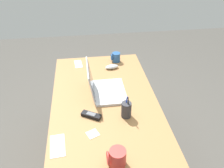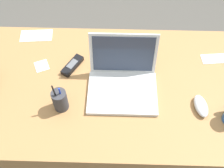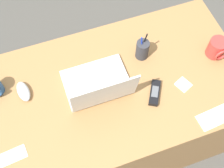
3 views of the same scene
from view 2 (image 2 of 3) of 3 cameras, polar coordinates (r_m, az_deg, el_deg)
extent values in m
plane|color=#4C4944|center=(2.01, -1.02, -12.36)|extent=(6.00, 6.00, 0.00)
cube|color=#9E7042|center=(1.67, -1.21, -7.50)|extent=(1.35, 0.76, 0.74)
cube|color=silver|center=(1.32, 2.08, -1.83)|extent=(0.32, 0.23, 0.02)
cube|color=silver|center=(1.32, 2.10, -0.83)|extent=(0.26, 0.12, 0.00)
cube|color=silver|center=(1.27, 2.06, -4.28)|extent=(0.09, 0.05, 0.00)
cube|color=silver|center=(1.31, 2.28, 6.06)|extent=(0.31, 0.04, 0.22)
cube|color=#283347|center=(1.30, 2.28, 5.92)|extent=(0.28, 0.03, 0.19)
ellipsoid|color=silver|center=(1.33, 17.38, -4.20)|extent=(0.07, 0.12, 0.03)
cube|color=black|center=(1.42, -7.92, 3.70)|extent=(0.11, 0.14, 0.02)
cube|color=#595B60|center=(1.41, -7.98, 4.03)|extent=(0.06, 0.07, 0.00)
cylinder|color=#333338|center=(1.27, -10.35, -3.22)|extent=(0.07, 0.07, 0.11)
cylinder|color=#1933B2|center=(1.24, -10.21, -2.30)|extent=(0.01, 0.02, 0.13)
cylinder|color=black|center=(1.23, -11.10, -2.59)|extent=(0.02, 0.02, 0.15)
cube|color=white|center=(1.47, -13.90, 3.54)|extent=(0.09, 0.09, 0.00)
cube|color=white|center=(1.54, 19.91, 4.79)|extent=(0.14, 0.08, 0.00)
cube|color=white|center=(1.61, -14.91, 9.34)|extent=(0.18, 0.10, 0.00)
camera|label=1|loc=(1.65, -66.91, 26.40)|focal=37.63mm
camera|label=3|loc=(1.44, 19.89, 61.71)|focal=48.02mm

